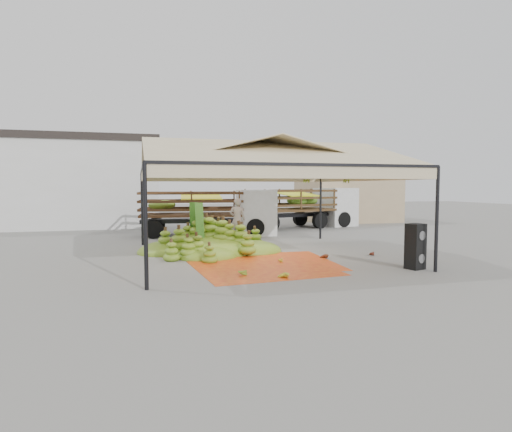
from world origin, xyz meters
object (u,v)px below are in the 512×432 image
object	(u,v)px
vendor	(237,220)
truck_left	(214,207)
banana_heap	(213,236)
speaker_stack	(415,246)
truck_right	(306,203)

from	to	relation	value
vendor	truck_left	world-z (taller)	truck_left
banana_heap	truck_left	size ratio (longest dim) A/B	0.81
banana_heap	speaker_stack	distance (m)	7.06
speaker_stack	vendor	distance (m)	8.44
vendor	truck_left	size ratio (longest dim) A/B	0.28
vendor	truck_right	xyz separation A→B (m)	(5.41, 5.30, 0.48)
speaker_stack	banana_heap	bearing A→B (deg)	119.09
banana_heap	truck_left	distance (m)	5.63
vendor	truck_right	world-z (taller)	truck_right
truck_left	truck_right	bearing A→B (deg)	29.72
banana_heap	truck_right	xyz separation A→B (m)	(6.97, 8.12, 0.85)
truck_left	truck_right	world-z (taller)	truck_right
truck_left	vendor	bearing A→B (deg)	-71.21
truck_right	truck_left	bearing A→B (deg)	-168.98
banana_heap	truck_left	bearing A→B (deg)	80.06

